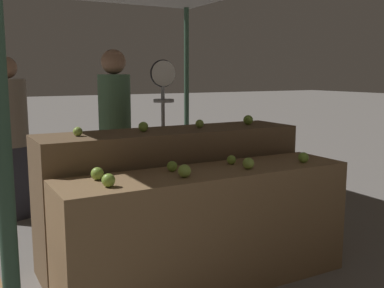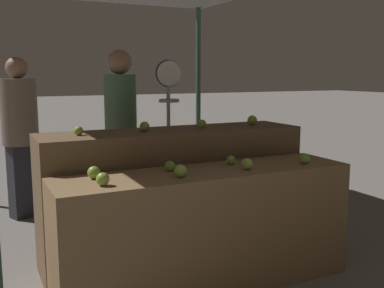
# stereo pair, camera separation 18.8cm
# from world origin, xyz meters

# --- Properties ---
(ground_plane) EXTENTS (60.00, 60.00, 0.00)m
(ground_plane) POSITION_xyz_m (0.00, 0.00, 0.00)
(ground_plane) COLOR slate
(display_counter_front) EXTENTS (2.21, 0.55, 0.88)m
(display_counter_front) POSITION_xyz_m (0.00, 0.00, 0.44)
(display_counter_front) COLOR olive
(display_counter_front) RESTS_ON ground_plane
(display_counter_back) EXTENTS (2.21, 0.55, 1.11)m
(display_counter_back) POSITION_xyz_m (0.00, 0.60, 0.55)
(display_counter_back) COLOR brown
(display_counter_back) RESTS_ON ground_plane
(apple_front_0) EXTENTS (0.08, 0.08, 0.08)m
(apple_front_0) POSITION_xyz_m (-0.79, -0.11, 0.92)
(apple_front_0) COLOR #84AD3D
(apple_front_0) RESTS_ON display_counter_front
(apple_front_1) EXTENTS (0.09, 0.09, 0.09)m
(apple_front_1) POSITION_xyz_m (-0.26, -0.11, 0.92)
(apple_front_1) COLOR #8EB247
(apple_front_1) RESTS_ON display_counter_front
(apple_front_2) EXTENTS (0.09, 0.09, 0.09)m
(apple_front_2) POSITION_xyz_m (0.27, -0.10, 0.92)
(apple_front_2) COLOR #8EB247
(apple_front_2) RESTS_ON display_counter_front
(apple_front_3) EXTENTS (0.08, 0.08, 0.08)m
(apple_front_3) POSITION_xyz_m (0.79, -0.12, 0.92)
(apple_front_3) COLOR #7AA338
(apple_front_3) RESTS_ON display_counter_front
(apple_front_4) EXTENTS (0.09, 0.09, 0.09)m
(apple_front_4) POSITION_xyz_m (-0.79, 0.10, 0.92)
(apple_front_4) COLOR #84AD3D
(apple_front_4) RESTS_ON display_counter_front
(apple_front_5) EXTENTS (0.08, 0.08, 0.08)m
(apple_front_5) POSITION_xyz_m (-0.25, 0.10, 0.92)
(apple_front_5) COLOR #7AA338
(apple_front_5) RESTS_ON display_counter_front
(apple_front_6) EXTENTS (0.07, 0.07, 0.07)m
(apple_front_6) POSITION_xyz_m (0.26, 0.11, 0.91)
(apple_front_6) COLOR #84AD3D
(apple_front_6) RESTS_ON display_counter_front
(apple_back_0) EXTENTS (0.07, 0.07, 0.07)m
(apple_back_0) POSITION_xyz_m (-0.78, 0.60, 1.14)
(apple_back_0) COLOR #8EB247
(apple_back_0) RESTS_ON display_counter_back
(apple_back_1) EXTENTS (0.08, 0.08, 0.08)m
(apple_back_1) POSITION_xyz_m (-0.25, 0.60, 1.15)
(apple_back_1) COLOR #84AD3D
(apple_back_1) RESTS_ON display_counter_back
(apple_back_2) EXTENTS (0.07, 0.07, 0.07)m
(apple_back_2) POSITION_xyz_m (0.27, 0.61, 1.14)
(apple_back_2) COLOR #8EB247
(apple_back_2) RESTS_ON display_counter_back
(apple_back_3) EXTENTS (0.09, 0.09, 0.09)m
(apple_back_3) POSITION_xyz_m (0.77, 0.60, 1.15)
(apple_back_3) COLOR #7AA338
(apple_back_3) RESTS_ON display_counter_back
(produce_scale) EXTENTS (0.26, 0.20, 1.70)m
(produce_scale) POSITION_xyz_m (0.24, 1.25, 1.23)
(produce_scale) COLOR #99999E
(produce_scale) RESTS_ON ground_plane
(person_vendor_at_scale) EXTENTS (0.42, 0.42, 1.80)m
(person_vendor_at_scale) POSITION_xyz_m (-0.19, 1.46, 1.06)
(person_vendor_at_scale) COLOR #2D2D38
(person_vendor_at_scale) RESTS_ON ground_plane
(person_customer_left) EXTENTS (0.50, 0.50, 1.74)m
(person_customer_left) POSITION_xyz_m (-1.04, 2.34, 1.00)
(person_customer_left) COLOR #2D2D38
(person_customer_left) RESTS_ON ground_plane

